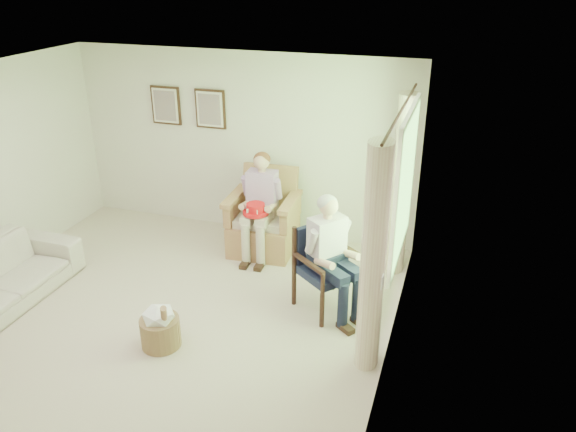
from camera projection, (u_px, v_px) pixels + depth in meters
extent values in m
plane|color=beige|center=(151.00, 330.00, 6.12)|extent=(5.50, 5.50, 0.00)
cube|color=silver|center=(242.00, 144.00, 7.96)|extent=(5.00, 0.04, 2.60)
cube|color=silver|center=(389.00, 261.00, 4.88)|extent=(0.04, 5.50, 2.60)
cube|color=white|center=(122.00, 93.00, 5.04)|extent=(5.00, 5.50, 0.02)
cube|color=#2D6B23|center=(405.00, 186.00, 5.83)|extent=(0.02, 1.40, 1.50)
cube|color=white|center=(411.00, 112.00, 5.50)|extent=(0.04, 1.52, 0.06)
cube|color=white|center=(398.00, 252.00, 6.15)|extent=(0.04, 1.52, 0.06)
cylinder|color=#382114|center=(402.00, 109.00, 5.52)|extent=(0.03, 2.50, 0.03)
cylinder|color=beige|center=(373.00, 261.00, 5.18)|extent=(0.34, 0.34, 2.30)
cylinder|color=beige|center=(401.00, 187.00, 6.88)|extent=(0.34, 0.34, 2.30)
cube|color=#382114|center=(166.00, 105.00, 8.06)|extent=(0.45, 0.03, 0.55)
cube|color=silver|center=(165.00, 106.00, 8.04)|extent=(0.39, 0.01, 0.49)
cube|color=tan|center=(165.00, 106.00, 8.03)|extent=(0.33, 0.01, 0.43)
cube|color=#382114|center=(210.00, 109.00, 7.86)|extent=(0.45, 0.03, 0.55)
cube|color=silver|center=(210.00, 109.00, 7.84)|extent=(0.39, 0.01, 0.49)
cube|color=tan|center=(209.00, 109.00, 7.84)|extent=(0.33, 0.01, 0.43)
cube|color=tan|center=(264.00, 235.00, 7.75)|extent=(0.84, 0.82, 0.44)
cube|color=beige|center=(263.00, 218.00, 7.61)|extent=(0.65, 0.63, 0.10)
cube|color=tan|center=(271.00, 188.00, 7.80)|extent=(0.77, 0.24, 0.66)
cube|color=tan|center=(237.00, 206.00, 7.69)|extent=(0.10, 0.75, 0.31)
cube|color=tan|center=(290.00, 213.00, 7.48)|extent=(0.10, 0.75, 0.31)
cylinder|color=black|center=(297.00, 299.00, 6.31)|extent=(0.05, 0.05, 0.42)
cylinder|color=black|center=(347.00, 308.00, 6.14)|extent=(0.05, 0.05, 0.42)
cylinder|color=black|center=(310.00, 276.00, 6.77)|extent=(0.05, 0.05, 0.42)
cylinder|color=black|center=(357.00, 283.00, 6.61)|extent=(0.05, 0.05, 0.42)
cube|color=#1A1F39|center=(328.00, 272.00, 6.35)|extent=(0.56, 0.54, 0.10)
cube|color=#1A1F39|center=(335.00, 241.00, 6.47)|extent=(0.52, 0.07, 0.48)
cube|color=beige|center=(262.00, 207.00, 7.54)|extent=(0.40, 0.26, 0.16)
cube|color=#BE8EC9|center=(262.00, 188.00, 7.44)|extent=(0.39, 0.24, 0.46)
sphere|color=#DDAD8E|center=(262.00, 161.00, 7.28)|extent=(0.21, 0.21, 0.21)
ellipsoid|color=brown|center=(262.00, 159.00, 7.29)|extent=(0.22, 0.22, 0.18)
cube|color=beige|center=(249.00, 216.00, 7.40)|extent=(0.14, 0.44, 0.13)
cube|color=beige|center=(264.00, 218.00, 7.34)|extent=(0.14, 0.44, 0.13)
cylinder|color=beige|center=(245.00, 243.00, 7.35)|extent=(0.12, 0.12, 0.55)
cylinder|color=beige|center=(259.00, 245.00, 7.29)|extent=(0.12, 0.12, 0.55)
cube|color=#181D35|center=(329.00, 259.00, 6.28)|extent=(0.40, 0.26, 0.16)
cube|color=silver|center=(330.00, 236.00, 6.19)|extent=(0.39, 0.24, 0.46)
sphere|color=#DDAD8E|center=(331.00, 206.00, 6.02)|extent=(0.21, 0.21, 0.21)
ellipsoid|color=#B7B2AD|center=(332.00, 203.00, 6.03)|extent=(0.22, 0.22, 0.18)
cube|color=#181D35|center=(315.00, 271.00, 6.14)|extent=(0.14, 0.44, 0.13)
cube|color=#181D35|center=(333.00, 274.00, 6.09)|extent=(0.14, 0.44, 0.13)
cylinder|color=#181D35|center=(310.00, 303.00, 6.09)|extent=(0.12, 0.12, 0.53)
cylinder|color=#181D35|center=(327.00, 306.00, 6.03)|extent=(0.12, 0.12, 0.53)
cylinder|color=red|center=(256.00, 212.00, 7.27)|extent=(0.33, 0.33, 0.04)
cylinder|color=red|center=(256.00, 208.00, 7.25)|extent=(0.24, 0.24, 0.12)
cube|color=white|center=(265.00, 209.00, 7.21)|extent=(0.04, 0.01, 0.05)
cube|color=white|center=(263.00, 205.00, 7.32)|extent=(0.03, 0.04, 0.05)
cube|color=white|center=(254.00, 204.00, 7.36)|extent=(0.03, 0.04, 0.05)
cube|color=white|center=(246.00, 207.00, 7.28)|extent=(0.05, 0.01, 0.05)
cube|color=white|center=(248.00, 211.00, 7.17)|extent=(0.03, 0.04, 0.05)
cube|color=white|center=(257.00, 212.00, 7.13)|extent=(0.03, 0.04, 0.05)
cylinder|color=tan|center=(160.00, 332.00, 5.83)|extent=(0.49, 0.49, 0.32)
ellipsoid|color=white|center=(159.00, 315.00, 5.75)|extent=(0.37, 0.37, 0.22)
cylinder|color=#A57F56|center=(164.00, 320.00, 5.68)|extent=(0.16, 0.29, 0.48)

